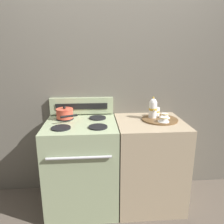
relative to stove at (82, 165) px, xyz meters
The scene contains 11 objects.
ground_plane 0.57m from the stove, ahead, with size 6.00×6.00×0.00m, color brown.
wall_back 0.80m from the stove, 45.35° to the left, with size 6.00×0.05×2.20m.
stove is the anchor object (origin of this frame).
control_panel 0.62m from the stove, 90.00° to the left, with size 0.68×0.05×0.18m.
side_counter 0.69m from the stove, ahead, with size 0.67×0.63×0.91m.
saucepan 0.56m from the stove, 139.89° to the left, with size 0.23×0.28×0.12m.
serving_tray 0.92m from the stove, ahead, with size 0.36×0.36×0.01m.
teapot 0.93m from the stove, ahead, with size 0.08×0.13×0.22m.
teacup_left 0.94m from the stove, ahead, with size 0.11×0.11×0.05m.
teacup_right 0.98m from the stove, ahead, with size 0.11×0.11×0.05m.
creamer_jug 0.95m from the stove, 11.64° to the left, with size 0.07×0.07×0.08m.
Camera 1 is at (-0.19, -2.02, 1.57)m, focal length 35.00 mm.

